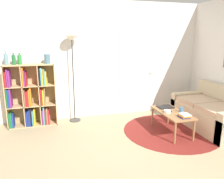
% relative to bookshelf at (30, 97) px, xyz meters
% --- Properties ---
extents(ground_plane, '(14.00, 14.00, 0.00)m').
position_rel_bookshelf_xyz_m(ground_plane, '(1.60, -2.06, -0.61)').
color(ground_plane, tan).
extents(wall_back, '(7.72, 0.11, 2.60)m').
position_rel_bookshelf_xyz_m(wall_back, '(1.64, 0.21, 0.68)').
color(wall_back, silver).
rests_on(wall_back, ground_plane).
extents(rug, '(1.85, 1.85, 0.01)m').
position_rel_bookshelf_xyz_m(rug, '(2.64, -1.10, -0.60)').
color(rug, maroon).
rests_on(rug, ground_plane).
extents(bookshelf, '(0.97, 0.34, 1.28)m').
position_rel_bookshelf_xyz_m(bookshelf, '(0.00, 0.00, 0.00)').
color(bookshelf, tan).
rests_on(bookshelf, ground_plane).
extents(floor_lamp, '(0.30, 0.30, 1.84)m').
position_rel_bookshelf_xyz_m(floor_lamp, '(0.89, -0.01, 0.96)').
color(floor_lamp, '#333333').
rests_on(floor_lamp, ground_plane).
extents(couch, '(0.87, 1.59, 0.83)m').
position_rel_bookshelf_xyz_m(couch, '(3.57, -1.14, -0.32)').
color(couch, '#CCB793').
rests_on(couch, ground_plane).
extents(coffee_table, '(0.45, 0.94, 0.42)m').
position_rel_bookshelf_xyz_m(coffee_table, '(2.60, -1.17, -0.23)').
color(coffee_table, '#996B42').
rests_on(coffee_table, ground_plane).
extents(laptop, '(0.30, 0.24, 0.02)m').
position_rel_bookshelf_xyz_m(laptop, '(2.62, -0.88, -0.18)').
color(laptop, black).
rests_on(laptop, coffee_table).
extents(bowl, '(0.13, 0.13, 0.05)m').
position_rel_bookshelf_xyz_m(bowl, '(2.49, -1.19, -0.16)').
color(bowl, silver).
rests_on(bowl, coffee_table).
extents(book_stack_on_table, '(0.17, 0.19, 0.07)m').
position_rel_bookshelf_xyz_m(book_stack_on_table, '(2.65, -1.50, -0.15)').
color(book_stack_on_table, navy).
rests_on(book_stack_on_table, coffee_table).
extents(cup, '(0.08, 0.08, 0.09)m').
position_rel_bookshelf_xyz_m(cup, '(2.77, -1.22, -0.14)').
color(cup, teal).
rests_on(cup, coffee_table).
extents(remote, '(0.07, 0.16, 0.02)m').
position_rel_bookshelf_xyz_m(remote, '(2.58, -1.10, -0.18)').
color(remote, black).
rests_on(remote, coffee_table).
extents(bottle_left, '(0.08, 0.08, 0.27)m').
position_rel_bookshelf_xyz_m(bottle_left, '(-0.38, 0.00, 0.78)').
color(bottle_left, '#6B93A3').
rests_on(bottle_left, bookshelf).
extents(bottle_middle, '(0.07, 0.07, 0.23)m').
position_rel_bookshelf_xyz_m(bottle_middle, '(-0.24, -0.02, 0.77)').
color(bottle_middle, '#236633').
rests_on(bottle_middle, bookshelf).
extents(bottle_right, '(0.08, 0.08, 0.23)m').
position_rel_bookshelf_xyz_m(bottle_right, '(-0.14, 0.01, 0.77)').
color(bottle_right, '#2D8438').
rests_on(bottle_right, bookshelf).
extents(vase_on_shelf, '(0.12, 0.12, 0.19)m').
position_rel_bookshelf_xyz_m(vase_on_shelf, '(0.39, -0.00, 0.77)').
color(vase_on_shelf, slate).
rests_on(vase_on_shelf, bookshelf).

